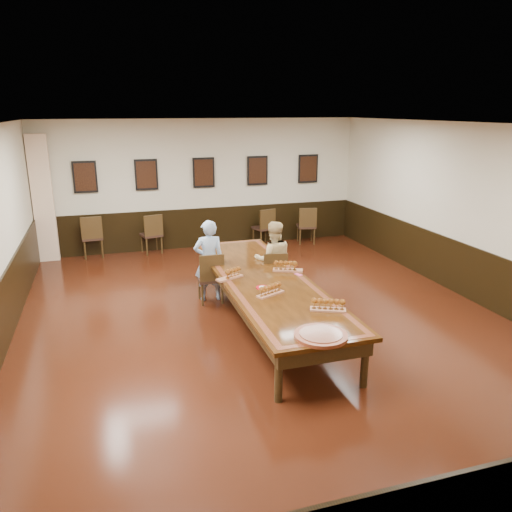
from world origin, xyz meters
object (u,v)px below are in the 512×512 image
object	(u,v)px
spare_chair_c	(263,227)
spare_chair_b	(151,233)
person_woman	(273,260)
conference_table	(265,287)
spare_chair_d	(306,225)
chair_woman	(274,275)
carved_platter	(321,335)
chair_man	(210,277)
spare_chair_a	(92,236)
person_man	(209,261)

from	to	relation	value
spare_chair_c	spare_chair_b	bearing A→B (deg)	-16.55
spare_chair_c	person_woman	distance (m)	3.74
conference_table	spare_chair_d	bearing A→B (deg)	59.90
chair_woman	carved_platter	size ratio (longest dim) A/B	1.23
chair_woman	spare_chair_c	distance (m)	3.83
chair_man	carved_platter	distance (m)	3.48
carved_platter	spare_chair_c	bearing A→B (deg)	77.85
spare_chair_a	spare_chair_d	size ratio (longest dim) A/B	1.04
spare_chair_a	spare_chair_d	world-z (taller)	spare_chair_a
chair_woman	person_man	distance (m)	1.23
chair_man	spare_chair_c	xyz separation A→B (m)	(2.15, 3.50, 0.01)
chair_man	spare_chair_c	distance (m)	4.11
person_woman	conference_table	size ratio (longest dim) A/B	0.29
carved_platter	person_woman	bearing A→B (deg)	81.04
spare_chair_a	spare_chair_b	world-z (taller)	spare_chair_a
person_man	carved_platter	world-z (taller)	person_man
spare_chair_a	conference_table	xyz separation A→B (m)	(2.77, -4.82, 0.10)
conference_table	carved_platter	size ratio (longest dim) A/B	6.59
chair_man	spare_chair_d	bearing A→B (deg)	-132.39
spare_chair_d	carved_platter	size ratio (longest dim) A/B	1.29
chair_man	spare_chair_a	world-z (taller)	spare_chair_a
spare_chair_b	person_woman	xyz separation A→B (m)	(1.89, -3.70, 0.24)
chair_man	person_man	bearing A→B (deg)	-90.00
spare_chair_c	spare_chair_d	distance (m)	1.15
spare_chair_d	person_man	xyz separation A→B (m)	(-3.28, -3.25, 0.27)
chair_woman	conference_table	distance (m)	1.08
spare_chair_a	spare_chair_c	distance (m)	4.24
chair_woman	person_woman	size ratio (longest dim) A/B	0.64
spare_chair_c	spare_chair_d	world-z (taller)	spare_chair_d
chair_woman	spare_chair_c	size ratio (longest dim) A/B	0.96
spare_chair_b	carved_platter	xyz separation A→B (m)	(1.37, -7.01, 0.28)
person_man	spare_chair_b	bearing A→B (deg)	-76.44
person_man	conference_table	size ratio (longest dim) A/B	0.30
person_woman	chair_woman	bearing A→B (deg)	90.00
person_man	conference_table	world-z (taller)	person_man
person_woman	carved_platter	distance (m)	3.35
person_man	conference_table	xyz separation A→B (m)	(0.67, -1.25, -0.15)
chair_woman	person_man	world-z (taller)	person_man
chair_man	conference_table	distance (m)	1.34
spare_chair_d	spare_chair_b	bearing A→B (deg)	8.97
chair_woman	spare_chair_a	world-z (taller)	spare_chair_a
spare_chair_b	conference_table	xyz separation A→B (m)	(1.39, -4.75, 0.12)
person_woman	conference_table	world-z (taller)	person_woman
spare_chair_c	spare_chair_d	size ratio (longest dim) A/B	1.00
spare_chair_b	chair_woman	bearing A→B (deg)	102.78
spare_chair_a	chair_woman	bearing A→B (deg)	127.04
spare_chair_d	person_man	bearing A→B (deg)	57.24
spare_chair_b	spare_chair_a	bearing A→B (deg)	-16.36
spare_chair_d	person_woman	size ratio (longest dim) A/B	0.67
carved_platter	chair_man	bearing A→B (deg)	100.91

